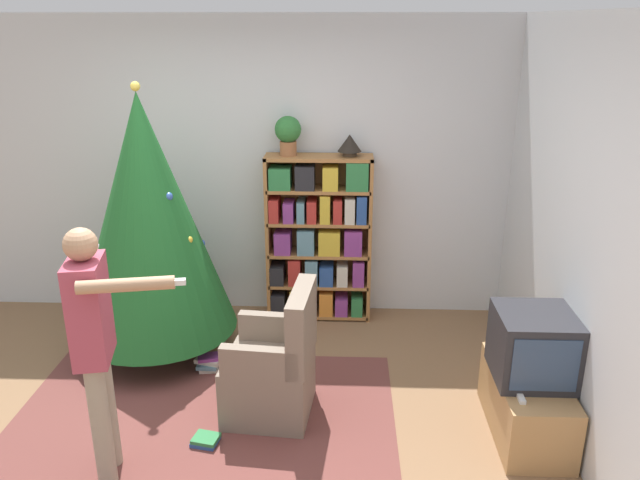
% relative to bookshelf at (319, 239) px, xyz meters
% --- Properties ---
extents(ground_plane, '(14.00, 14.00, 0.00)m').
position_rel_bookshelf_xyz_m(ground_plane, '(-0.58, -1.79, -0.74)').
color(ground_plane, '#846042').
extents(wall_back, '(8.00, 0.10, 2.60)m').
position_rel_bookshelf_xyz_m(wall_back, '(-0.58, 0.21, 0.56)').
color(wall_back, silver).
rests_on(wall_back, ground_plane).
extents(wall_right, '(0.10, 8.00, 2.60)m').
position_rel_bookshelf_xyz_m(wall_right, '(1.69, -1.79, 0.56)').
color(wall_right, silver).
rests_on(wall_right, ground_plane).
extents(area_rug, '(2.57, 2.15, 0.01)m').
position_rel_bookshelf_xyz_m(area_rug, '(-0.71, -1.82, -0.74)').
color(area_rug, brown).
rests_on(area_rug, ground_plane).
extents(bookshelf, '(0.91, 0.27, 1.47)m').
position_rel_bookshelf_xyz_m(bookshelf, '(0.00, 0.00, 0.00)').
color(bookshelf, '#A8703D').
rests_on(bookshelf, ground_plane).
extents(tv_stand, '(0.42, 0.87, 0.42)m').
position_rel_bookshelf_xyz_m(tv_stand, '(1.40, -1.65, -0.53)').
color(tv_stand, tan).
rests_on(tv_stand, ground_plane).
extents(television, '(0.48, 0.49, 0.43)m').
position_rel_bookshelf_xyz_m(television, '(1.40, -1.65, -0.11)').
color(television, '#28282D').
rests_on(television, tv_stand).
extents(game_remote, '(0.04, 0.12, 0.02)m').
position_rel_bookshelf_xyz_m(game_remote, '(1.28, -1.91, -0.31)').
color(game_remote, white).
rests_on(game_remote, tv_stand).
extents(christmas_tree, '(1.26, 1.26, 2.14)m').
position_rel_bookshelf_xyz_m(christmas_tree, '(-1.27, -0.69, 0.40)').
color(christmas_tree, '#4C3323').
rests_on(christmas_tree, ground_plane).
extents(armchair, '(0.62, 0.61, 0.92)m').
position_rel_bookshelf_xyz_m(armchair, '(-0.24, -1.49, -0.42)').
color(armchair, '#7A6B5B').
rests_on(armchair, ground_plane).
extents(standing_person, '(0.69, 0.46, 1.53)m').
position_rel_bookshelf_xyz_m(standing_person, '(-1.14, -2.15, 0.16)').
color(standing_person, '#9E937F').
rests_on(standing_person, ground_plane).
extents(potted_plant, '(0.22, 0.22, 0.33)m').
position_rel_bookshelf_xyz_m(potted_plant, '(-0.26, 0.01, 0.92)').
color(potted_plant, '#935B38').
rests_on(potted_plant, bookshelf).
extents(table_lamp, '(0.20, 0.20, 0.18)m').
position_rel_bookshelf_xyz_m(table_lamp, '(0.25, 0.01, 0.83)').
color(table_lamp, '#473828').
rests_on(table_lamp, bookshelf).
extents(book_pile_near_tree, '(0.22, 0.16, 0.12)m').
position_rel_bookshelf_xyz_m(book_pile_near_tree, '(-0.81, -0.98, -0.68)').
color(book_pile_near_tree, beige).
rests_on(book_pile_near_tree, ground_plane).
extents(book_pile_by_chair, '(0.19, 0.16, 0.05)m').
position_rel_bookshelf_xyz_m(book_pile_by_chair, '(-0.64, -1.86, -0.71)').
color(book_pile_by_chair, '#284C93').
rests_on(book_pile_by_chair, ground_plane).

